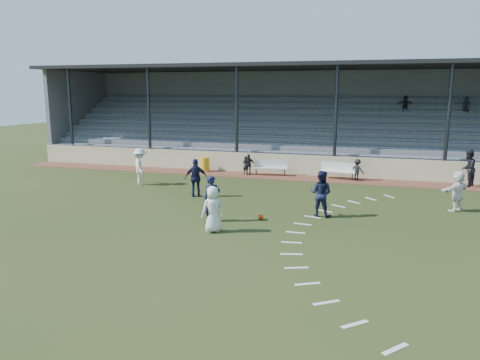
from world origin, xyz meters
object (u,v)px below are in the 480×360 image
object	(u,v)px
bench_right	(338,169)
official	(468,168)
bench_left	(271,166)
player_white_lead	(213,209)
trash_bin	(205,164)
football	(261,217)
player_navy_lead	(212,199)

from	to	relation	value
bench_right	official	bearing A→B (deg)	7.83
bench_left	bench_right	distance (m)	3.92
bench_right	player_white_lead	bearing A→B (deg)	-96.98
trash_bin	player_white_lead	distance (m)	12.64
bench_left	official	distance (m)	10.66
trash_bin	football	bearing A→B (deg)	-57.71
trash_bin	player_navy_lead	bearing A→B (deg)	-67.44
trash_bin	official	distance (m)	14.90
trash_bin	football	distance (m)	11.37
bench_left	player_white_lead	xyz separation A→B (m)	(0.59, -11.58, 0.25)
trash_bin	bench_left	bearing A→B (deg)	-1.26
bench_left	bench_right	bearing A→B (deg)	-9.14
football	official	xyz separation A→B (m)	(8.82, 9.30, 0.88)
football	official	bearing A→B (deg)	46.54
bench_right	official	distance (m)	6.74
football	player_navy_lead	world-z (taller)	player_navy_lead
bench_left	official	xyz separation A→B (m)	(10.65, -0.21, 0.40)
trash_bin	football	size ratio (longest dim) A/B	4.01
player_white_lead	bench_left	bearing A→B (deg)	-126.26
bench_left	player_navy_lead	size ratio (longest dim) A/B	1.13
trash_bin	football	world-z (taller)	trash_bin
player_white_lead	official	bearing A→B (deg)	-170.65
football	player_white_lead	bearing A→B (deg)	-120.93
player_white_lead	football	bearing A→B (deg)	-160.10
bench_right	player_white_lead	distance (m)	12.00
player_white_lead	official	size ratio (longest dim) A/B	0.87
player_navy_lead	bench_left	bearing A→B (deg)	56.32
official	player_white_lead	bearing A→B (deg)	-13.18
bench_left	player_white_lead	size ratio (longest dim) A/B	1.21
trash_bin	bench_right	bearing A→B (deg)	-1.03
bench_right	football	world-z (taller)	bench_right
trash_bin	player_white_lead	bearing A→B (deg)	-67.54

